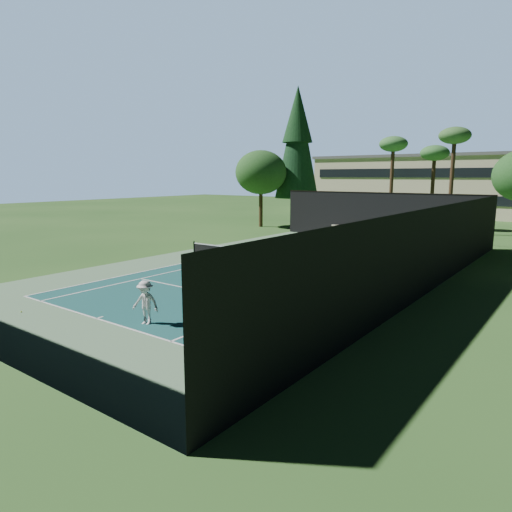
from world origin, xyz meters
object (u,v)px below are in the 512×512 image
at_px(tennis_net, 273,260).
at_px(tennis_ball_c, 331,269).
at_px(tennis_ball_a, 21,312).
at_px(park_bench, 339,230).
at_px(trash_bin, 364,234).
at_px(player, 146,303).
at_px(tennis_ball_d, 268,249).
at_px(tennis_ball_b, 244,261).

relative_size(tennis_net, tennis_ball_c, 189.69).
bearing_deg(tennis_ball_a, park_bench, 91.01).
xyz_separation_m(park_bench, trash_bin, (2.63, -0.44, -0.07)).
distance_m(park_bench, trash_bin, 2.67).
bearing_deg(player, tennis_ball_d, 94.13).
height_order(tennis_ball_b, trash_bin, trash_bin).
xyz_separation_m(player, tennis_ball_a, (-5.16, -2.04, -0.79)).
bearing_deg(player, tennis_ball_b, 95.19).
bearing_deg(park_bench, tennis_ball_c, -65.04).
height_order(tennis_ball_a, tennis_ball_c, tennis_ball_c).
bearing_deg(park_bench, tennis_ball_d, -94.44).
height_order(player, tennis_ball_d, player).
bearing_deg(tennis_ball_a, tennis_ball_b, 88.52).
xyz_separation_m(tennis_net, tennis_ball_c, (2.86, 1.79, -0.52)).
bearing_deg(park_bench, player, -78.10).
height_order(player, tennis_ball_c, player).
xyz_separation_m(tennis_net, trash_bin, (-1.01, 15.32, -0.08)).
distance_m(tennis_ball_c, trash_bin, 14.08).
distance_m(player, trash_bin, 26.65).
distance_m(tennis_ball_d, trash_bin, 10.10).
xyz_separation_m(player, trash_bin, (-3.04, 26.47, -0.34)).
distance_m(player, tennis_ball_b, 12.92).
bearing_deg(trash_bin, tennis_ball_b, -96.92).
xyz_separation_m(tennis_net, tennis_ball_d, (-4.41, 5.82, -0.53)).
height_order(player, park_bench, player).
distance_m(player, tennis_ball_a, 5.61).
bearing_deg(trash_bin, tennis_ball_d, -109.71).
relative_size(tennis_net, trash_bin, 13.65).
xyz_separation_m(tennis_ball_b, park_bench, (-0.87, 14.94, 0.51)).
xyz_separation_m(tennis_net, park_bench, (-3.64, 15.76, -0.01)).
distance_m(tennis_net, tennis_ball_b, 2.93).
bearing_deg(tennis_ball_b, tennis_ball_c, 9.75).
relative_size(park_bench, trash_bin, 1.59).
height_order(tennis_ball_a, park_bench, park_bench).
xyz_separation_m(player, tennis_ball_d, (-6.44, 16.97, -0.79)).
xyz_separation_m(tennis_net, player, (2.03, -11.15, 0.26)).
height_order(tennis_net, player, player).
height_order(tennis_ball_b, park_bench, park_bench).
bearing_deg(park_bench, tennis_net, -76.99).
bearing_deg(tennis_ball_a, tennis_ball_c, 68.19).
bearing_deg(tennis_ball_a, tennis_net, 76.64).
bearing_deg(tennis_net, tennis_ball_c, 31.98).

